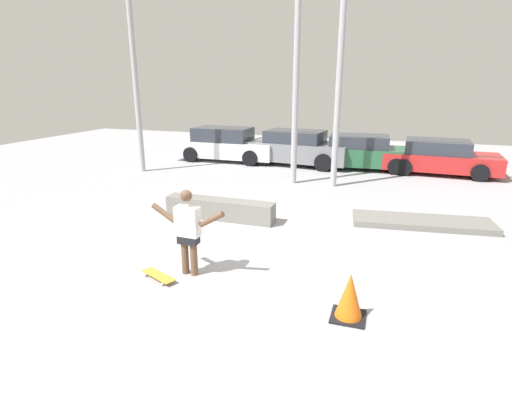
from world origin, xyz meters
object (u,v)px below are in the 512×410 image
skateboarder (188,229)px  grind_box (220,209)px  traffic_cone (350,296)px  parked_car_red (439,157)px  skateboard (158,276)px  parked_car_grey (298,148)px  manual_pad (422,222)px  parked_car_white (226,145)px  parked_car_green (361,152)px

skateboarder → grind_box: (-0.71, 2.98, -0.61)m
traffic_cone → parked_car_red: bearing=78.8°
grind_box → traffic_cone: size_ratio=3.97×
skateboard → parked_car_grey: (0.05, 10.76, 0.63)m
manual_pad → skateboard: bearing=-135.7°
skateboarder → grind_box: 3.13m
parked_car_grey → traffic_cone: size_ratio=6.12×
skateboarder → parked_car_white: skateboarder is taller
skateboard → parked_car_red: bearing=87.0°
grind_box → parked_car_green: size_ratio=0.68×
skateboard → parked_car_grey: size_ratio=0.18×
skateboarder → parked_car_grey: 10.41m
skateboard → grind_box: bearing=118.4°
skateboarder → parked_car_white: 10.94m
manual_pad → parked_car_white: size_ratio=0.74×
parked_car_red → traffic_cone: size_ratio=5.83×
manual_pad → parked_car_white: bearing=141.2°
grind_box → parked_car_green: 8.02m
parked_car_green → parked_car_grey: bearing=178.2°
grind_box → parked_car_grey: 7.44m
skateboard → grind_box: (-0.27, 3.34, 0.19)m
grind_box → manual_pad: grind_box is taller
skateboard → parked_car_red: size_ratio=0.19×
skateboard → parked_car_green: parked_car_green is taller
parked_car_green → parked_car_red: size_ratio=1.00×
skateboard → skateboarder: bearing=63.2°
grind_box → skateboarder: bearing=-76.7°
skateboard → parked_car_green: 11.14m
skateboard → parked_car_white: 11.16m
grind_box → parked_car_white: bearing=111.5°
skateboard → parked_car_white: (-3.16, 10.69, 0.63)m
parked_car_white → traffic_cone: parked_car_white is taller
skateboarder → parked_car_green: 10.68m
parked_car_red → grind_box: bearing=-124.5°
parked_car_red → traffic_cone: 11.20m
parked_car_white → traffic_cone: size_ratio=6.19×
manual_pad → traffic_cone: (-1.27, -4.62, 0.27)m
parked_car_green → parked_car_white: bearing=178.3°
manual_pad → parked_car_grey: parked_car_grey is taller
parked_car_white → manual_pad: bearing=-39.1°
parked_car_white → skateboard: bearing=-73.8°
skateboarder → parked_car_green: bearing=80.8°
parked_car_grey → parked_car_green: parked_car_grey is taller
parked_car_green → parked_car_red: (2.86, 0.01, -0.03)m
traffic_cone → skateboarder: bearing=169.7°
skateboarder → parked_car_grey: bearing=94.7°
parked_car_red → skateboard: bearing=-113.8°
manual_pad → traffic_cone: 4.80m
skateboard → manual_pad: (4.57, 4.46, 0.01)m
parked_car_grey → skateboarder: bearing=-81.9°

